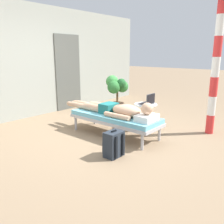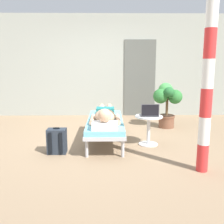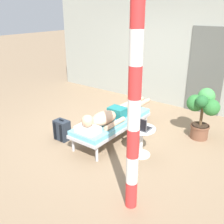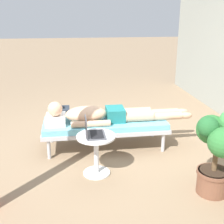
{
  "view_description": "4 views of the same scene",
  "coord_description": "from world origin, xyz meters",
  "px_view_note": "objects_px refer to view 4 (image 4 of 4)",
  "views": [
    {
      "loc": [
        -3.21,
        -2.92,
        1.57
      ],
      "look_at": [
        0.06,
        -0.15,
        0.5
      ],
      "focal_mm": 38.57,
      "sensor_mm": 36.0,
      "label": 1
    },
    {
      "loc": [
        0.26,
        -4.77,
        1.44
      ],
      "look_at": [
        0.34,
        -0.03,
        0.54
      ],
      "focal_mm": 42.08,
      "sensor_mm": 36.0,
      "label": 2
    },
    {
      "loc": [
        2.96,
        -3.77,
        2.43
      ],
      "look_at": [
        0.1,
        0.06,
        0.49
      ],
      "focal_mm": 41.61,
      "sensor_mm": 36.0,
      "label": 3
    },
    {
      "loc": [
        4.25,
        -0.55,
        1.94
      ],
      "look_at": [
        0.11,
        0.04,
        0.51
      ],
      "focal_mm": 46.96,
      "sensor_mm": 36.0,
      "label": 4
    }
  ],
  "objects_px": {
    "lounge_chair": "(105,125)",
    "laptop": "(92,131)",
    "backpack": "(64,119)",
    "potted_plant": "(219,144)",
    "person_reclining": "(102,115)",
    "side_table": "(96,148)"
  },
  "relations": [
    {
      "from": "lounge_chair",
      "to": "laptop",
      "type": "distance_m",
      "value": 0.84
    },
    {
      "from": "backpack",
      "to": "potted_plant",
      "type": "distance_m",
      "value": 2.75
    },
    {
      "from": "potted_plant",
      "to": "backpack",
      "type": "bearing_deg",
      "value": -141.65
    },
    {
      "from": "person_reclining",
      "to": "laptop",
      "type": "xyz_separation_m",
      "value": [
        0.77,
        -0.21,
        0.07
      ]
    },
    {
      "from": "person_reclining",
      "to": "backpack",
      "type": "xyz_separation_m",
      "value": [
        -0.77,
        -0.58,
        -0.32
      ]
    },
    {
      "from": "lounge_chair",
      "to": "backpack",
      "type": "height_order",
      "value": "backpack"
    },
    {
      "from": "lounge_chair",
      "to": "side_table",
      "type": "height_order",
      "value": "side_table"
    },
    {
      "from": "lounge_chair",
      "to": "backpack",
      "type": "bearing_deg",
      "value": -141.27
    },
    {
      "from": "backpack",
      "to": "side_table",
      "type": "bearing_deg",
      "value": 15.15
    },
    {
      "from": "laptop",
      "to": "potted_plant",
      "type": "xyz_separation_m",
      "value": [
        0.6,
        1.32,
        0.02
      ]
    },
    {
      "from": "backpack",
      "to": "lounge_chair",
      "type": "bearing_deg",
      "value": 38.73
    },
    {
      "from": "lounge_chair",
      "to": "person_reclining",
      "type": "bearing_deg",
      "value": -90.0
    },
    {
      "from": "side_table",
      "to": "potted_plant",
      "type": "relative_size",
      "value": 0.53
    },
    {
      "from": "person_reclining",
      "to": "potted_plant",
      "type": "height_order",
      "value": "potted_plant"
    },
    {
      "from": "person_reclining",
      "to": "laptop",
      "type": "relative_size",
      "value": 7.0
    },
    {
      "from": "side_table",
      "to": "backpack",
      "type": "xyz_separation_m",
      "value": [
        -1.54,
        -0.42,
        -0.16
      ]
    },
    {
      "from": "laptop",
      "to": "person_reclining",
      "type": "bearing_deg",
      "value": 164.36
    },
    {
      "from": "lounge_chair",
      "to": "person_reclining",
      "type": "distance_m",
      "value": 0.17
    },
    {
      "from": "person_reclining",
      "to": "potted_plant",
      "type": "xyz_separation_m",
      "value": [
        1.36,
        1.11,
        0.09
      ]
    },
    {
      "from": "lounge_chair",
      "to": "laptop",
      "type": "xyz_separation_m",
      "value": [
        0.77,
        -0.25,
        0.24
      ]
    },
    {
      "from": "lounge_chair",
      "to": "side_table",
      "type": "xyz_separation_m",
      "value": [
        0.77,
        -0.2,
        0.01
      ]
    },
    {
      "from": "side_table",
      "to": "laptop",
      "type": "xyz_separation_m",
      "value": [
        -0.0,
        -0.05,
        0.23
      ]
    }
  ]
}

